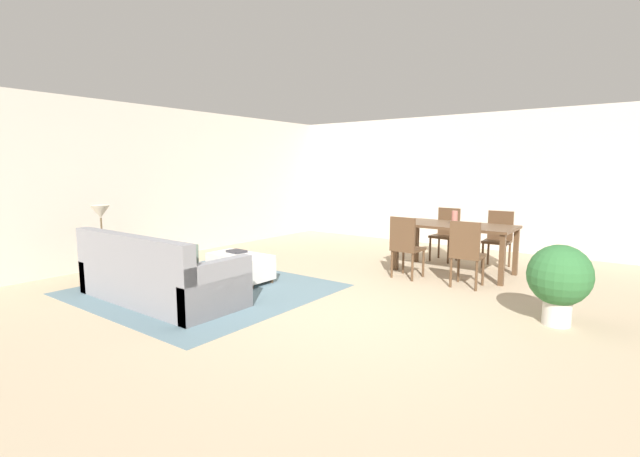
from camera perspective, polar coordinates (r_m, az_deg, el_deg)
The scene contains 16 objects.
ground_plane at distance 5.16m, azimuth 3.85°, elevation -10.62°, with size 10.80×10.80×0.00m, color tan.
wall_back at distance 9.49m, azimuth 20.69°, elevation 5.63°, with size 9.00×0.12×2.70m, color beige.
wall_left at distance 8.52m, azimuth -20.44°, elevation 5.45°, with size 0.12×11.00×2.70m, color beige.
area_rug at distance 6.24m, azimuth -14.60°, elevation -7.54°, with size 3.00×2.80×0.01m, color slate.
couch at distance 5.85m, azimuth -20.12°, elevation -5.91°, with size 2.23×0.95×0.86m.
ottoman_table at distance 6.52m, azimuth -10.17°, elevation -4.71°, with size 0.95×0.49×0.40m.
side_table at distance 7.06m, azimuth -26.07°, elevation -2.55°, with size 0.40×0.40×0.58m.
table_lamp at distance 6.99m, azimuth -26.33°, elevation 1.76°, with size 0.26×0.26×0.53m.
dining_table at distance 7.19m, azimuth 16.95°, elevation -0.19°, with size 1.74×0.89×0.76m.
dining_chair_near_left at distance 6.65m, azimuth 10.89°, elevation -1.93°, with size 0.42×0.42×0.92m.
dining_chair_near_right at distance 6.33m, azimuth 18.25°, elevation -2.68°, with size 0.42×0.42×0.92m.
dining_chair_far_left at distance 8.16m, azimuth 15.88°, elevation -0.30°, with size 0.43×0.43×0.92m.
dining_chair_far_right at distance 7.88m, azimuth 21.91°, elevation -0.85°, with size 0.41×0.41×0.92m.
vase_centerpiece at distance 7.18m, azimuth 16.88°, elevation 1.36°, with size 0.09×0.09×0.21m, color #B26659.
book_on_ottoman at distance 6.62m, azimuth -10.64°, elevation -2.90°, with size 0.26×0.20×0.03m, color #333338.
potted_plant at distance 5.23m, azimuth 28.35°, elevation -5.60°, with size 0.63×0.63×0.85m.
Camera 1 is at (2.65, -4.11, 1.63)m, focal length 24.95 mm.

